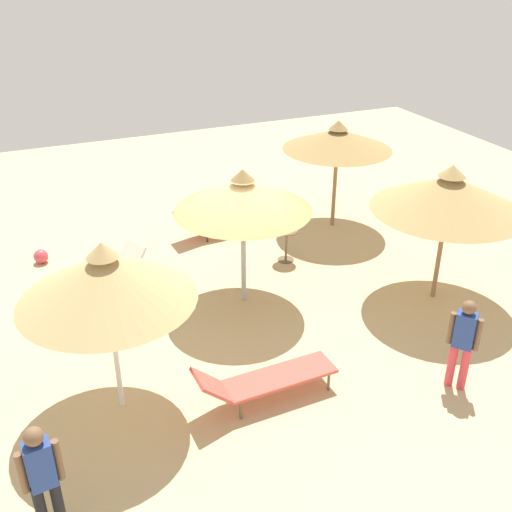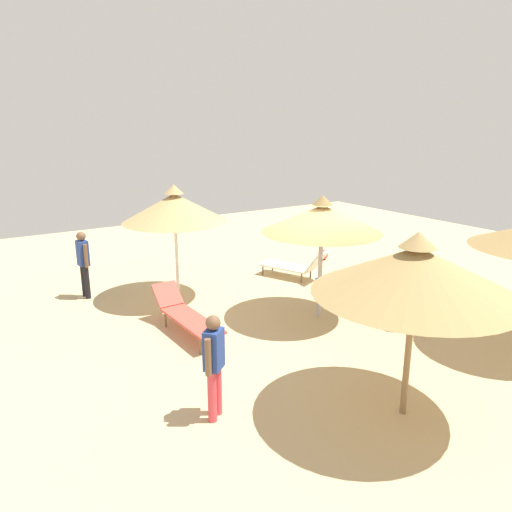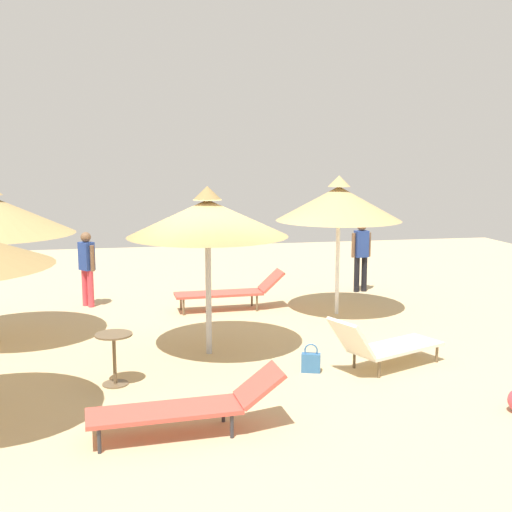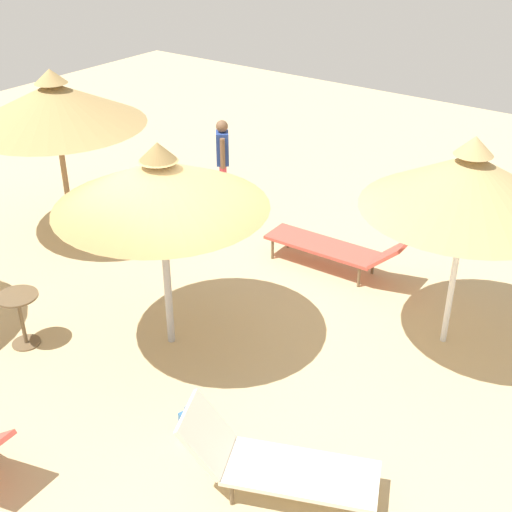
% 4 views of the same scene
% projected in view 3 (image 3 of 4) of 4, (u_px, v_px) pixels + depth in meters
% --- Properties ---
extents(ground, '(24.00, 24.00, 0.10)m').
position_uv_depth(ground, '(218.00, 351.00, 10.72)').
color(ground, tan).
extents(parasol_umbrella_near_left, '(2.54, 2.54, 2.70)m').
position_uv_depth(parasol_umbrella_near_left, '(208.00, 218.00, 10.10)').
color(parasol_umbrella_near_left, '#B2B2B7').
rests_on(parasol_umbrella_near_left, ground).
extents(parasol_umbrella_back, '(2.48, 2.48, 2.77)m').
position_uv_depth(parasol_umbrella_back, '(339.00, 203.00, 12.67)').
color(parasol_umbrella_back, white).
rests_on(parasol_umbrella_back, ground).
extents(lounge_chair_front, '(2.29, 0.70, 0.71)m').
position_uv_depth(lounge_chair_front, '(189.00, 405.00, 7.40)').
color(lounge_chair_front, '#CC4C3F').
rests_on(lounge_chair_front, ground).
extents(lounge_chair_far_left, '(2.26, 0.62, 0.79)m').
position_uv_depth(lounge_chair_far_left, '(231.00, 291.00, 13.28)').
color(lounge_chair_far_left, '#CC4C3F').
rests_on(lounge_chair_far_left, ground).
extents(lounge_chair_far_right, '(1.98, 1.31, 0.86)m').
position_uv_depth(lounge_chair_far_right, '(383.00, 345.00, 9.66)').
color(lounge_chair_far_right, silver).
rests_on(lounge_chair_far_right, ground).
extents(person_standing_edge, '(0.36, 0.40, 1.58)m').
position_uv_depth(person_standing_edge, '(87.00, 264.00, 13.50)').
color(person_standing_edge, '#D83F4C').
rests_on(person_standing_edge, ground).
extents(person_standing_near_right, '(0.48, 0.25, 1.65)m').
position_uv_depth(person_standing_near_right, '(361.00, 251.00, 14.95)').
color(person_standing_near_right, black).
rests_on(person_standing_near_right, ground).
extents(handbag, '(0.31, 0.21, 0.44)m').
position_uv_depth(handbag, '(311.00, 362.00, 9.53)').
color(handbag, '#336699').
rests_on(handbag, ground).
extents(side_table_round, '(0.52, 0.52, 0.74)m').
position_uv_depth(side_table_round, '(114.00, 350.00, 8.96)').
color(side_table_round, brown).
rests_on(side_table_round, ground).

